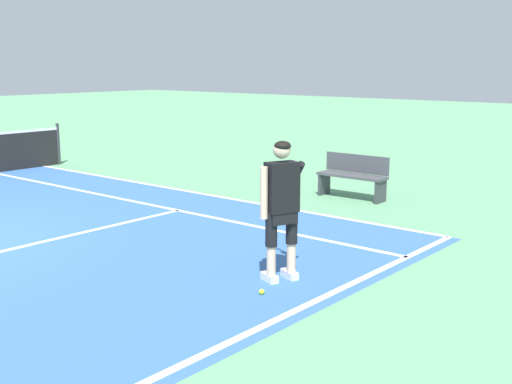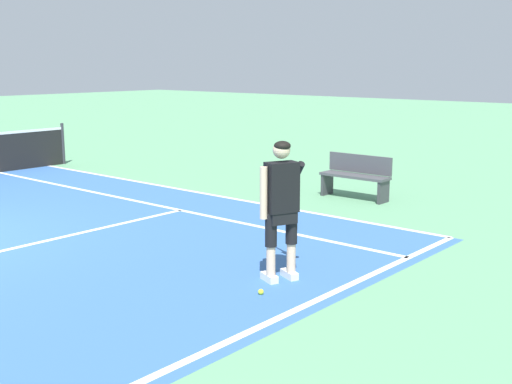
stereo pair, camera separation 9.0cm
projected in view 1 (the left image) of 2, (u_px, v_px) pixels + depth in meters
line_baseline at (193, 360)px, 5.87m from camera, size 10.98×0.10×0.01m
line_singles_right at (143, 203)px, 12.40m from camera, size 0.10×10.92×0.01m
line_doubles_right at (195, 192)px, 13.43m from camera, size 0.10×10.92×0.01m
tennis_player at (281, 201)px, 7.86m from camera, size 0.97×0.98×1.71m
tennis_ball_near_feet at (262, 292)px, 7.52m from camera, size 0.07×0.07×0.07m
courtside_bench at (353, 175)px, 12.81m from camera, size 0.40×1.40×0.85m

